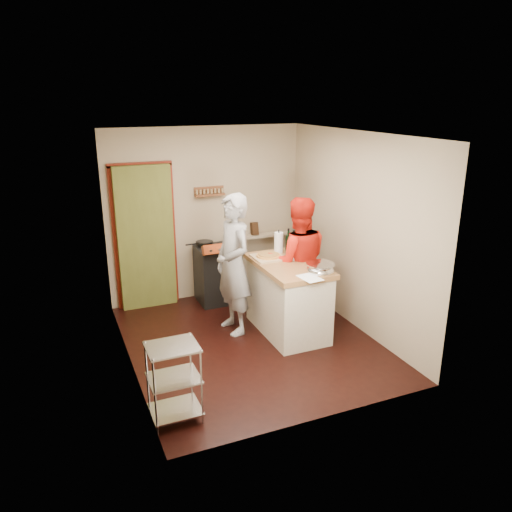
# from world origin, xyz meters

# --- Properties ---
(floor) EXTENTS (3.50, 3.50, 0.00)m
(floor) POSITION_xyz_m (0.00, 0.00, 0.00)
(floor) COLOR black
(floor) RESTS_ON ground
(back_wall) EXTENTS (3.00, 0.44, 2.60)m
(back_wall) POSITION_xyz_m (-0.64, 1.78, 1.13)
(back_wall) COLOR gray
(back_wall) RESTS_ON ground
(left_wall) EXTENTS (0.04, 3.50, 2.60)m
(left_wall) POSITION_xyz_m (-1.50, 0.00, 1.30)
(left_wall) COLOR gray
(left_wall) RESTS_ON ground
(right_wall) EXTENTS (0.04, 3.50, 2.60)m
(right_wall) POSITION_xyz_m (1.50, 0.00, 1.30)
(right_wall) COLOR gray
(right_wall) RESTS_ON ground
(ceiling) EXTENTS (3.00, 3.50, 0.02)m
(ceiling) POSITION_xyz_m (0.00, 0.00, 2.61)
(ceiling) COLOR white
(ceiling) RESTS_ON back_wall
(stove) EXTENTS (0.60, 0.63, 1.00)m
(stove) POSITION_xyz_m (0.05, 1.42, 0.45)
(stove) COLOR black
(stove) RESTS_ON ground
(wire_shelving) EXTENTS (0.48, 0.40, 0.80)m
(wire_shelving) POSITION_xyz_m (-1.28, -1.20, 0.44)
(wire_shelving) COLOR silver
(wire_shelving) RESTS_ON ground
(island) EXTENTS (0.76, 1.38, 1.27)m
(island) POSITION_xyz_m (0.57, 0.08, 0.50)
(island) COLOR beige
(island) RESTS_ON ground
(person_stripe) EXTENTS (0.52, 0.73, 1.86)m
(person_stripe) POSITION_xyz_m (-0.08, 0.39, 0.93)
(person_stripe) COLOR #A8A9AD
(person_stripe) RESTS_ON ground
(person_red) EXTENTS (1.01, 0.89, 1.76)m
(person_red) POSITION_xyz_m (0.81, 0.30, 0.88)
(person_red) COLOR red
(person_red) RESTS_ON ground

